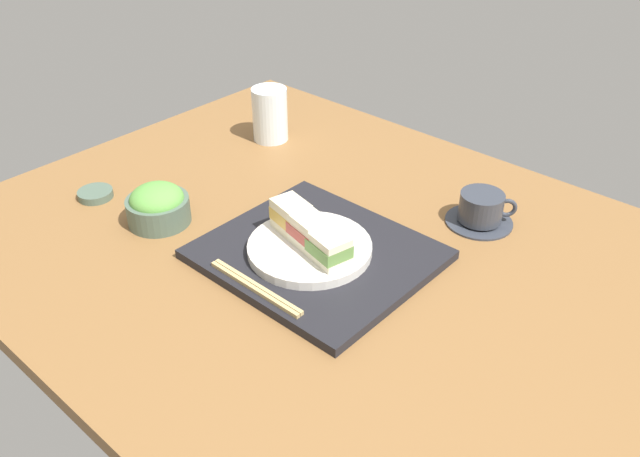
% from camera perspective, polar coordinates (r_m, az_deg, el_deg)
% --- Properties ---
extents(ground_plane, '(1.40, 1.00, 0.03)m').
position_cam_1_polar(ground_plane, '(1.16, 2.33, -3.04)').
color(ground_plane, brown).
extents(serving_tray, '(0.36, 0.32, 0.02)m').
position_cam_1_polar(serving_tray, '(1.14, -0.25, -2.22)').
color(serving_tray, black).
rests_on(serving_tray, ground_plane).
extents(sandwich_plate, '(0.21, 0.21, 0.02)m').
position_cam_1_polar(sandwich_plate, '(1.13, -0.89, -1.69)').
color(sandwich_plate, silver).
rests_on(sandwich_plate, serving_tray).
extents(sandwich_near, '(0.08, 0.06, 0.06)m').
position_cam_1_polar(sandwich_near, '(1.15, -2.48, 1.09)').
color(sandwich_near, beige).
rests_on(sandwich_near, sandwich_plate).
extents(sandwich_middle, '(0.08, 0.06, 0.05)m').
position_cam_1_polar(sandwich_middle, '(1.11, -0.91, -0.21)').
color(sandwich_middle, '#EFE5C1').
rests_on(sandwich_middle, sandwich_plate).
extents(sandwich_far, '(0.07, 0.06, 0.05)m').
position_cam_1_polar(sandwich_far, '(1.07, 0.78, -1.67)').
color(sandwich_far, '#EFE5C1').
rests_on(sandwich_far, sandwich_plate).
extents(salad_bowl, '(0.12, 0.12, 0.08)m').
position_cam_1_polar(salad_bowl, '(1.26, -13.70, 1.94)').
color(salad_bowl, '#4C6051').
rests_on(salad_bowl, ground_plane).
extents(chopsticks_pair, '(0.20, 0.02, 0.01)m').
position_cam_1_polar(chopsticks_pair, '(1.06, -5.55, -5.03)').
color(chopsticks_pair, tan).
rests_on(chopsticks_pair, serving_tray).
extents(coffee_cup, '(0.12, 0.12, 0.06)m').
position_cam_1_polar(coffee_cup, '(1.26, 13.62, 1.57)').
color(coffee_cup, '#333842').
rests_on(coffee_cup, ground_plane).
extents(drinking_glass, '(0.08, 0.08, 0.12)m').
position_cam_1_polar(drinking_glass, '(1.53, -4.30, 9.71)').
color(drinking_glass, silver).
rests_on(drinking_glass, ground_plane).
extents(small_sauce_dish, '(0.07, 0.07, 0.02)m').
position_cam_1_polar(small_sauce_dish, '(1.39, -18.65, 2.81)').
color(small_sauce_dish, '#4C6051').
rests_on(small_sauce_dish, ground_plane).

